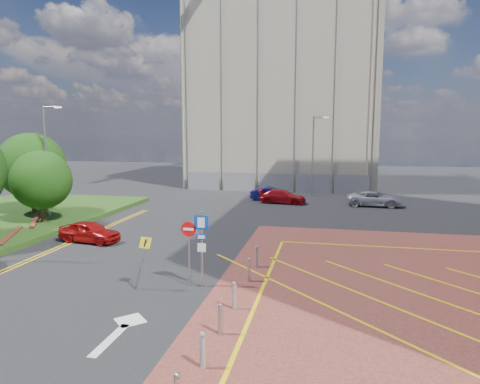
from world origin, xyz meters
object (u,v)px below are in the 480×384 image
(lamp_left_far, at_px, (47,157))
(lamp_back, at_px, (314,153))
(car_silver_back, at_px, (374,199))
(car_blue_back, at_px, (271,194))
(warning_sign, at_px, (143,256))
(car_red_back, at_px, (282,197))
(tree_d, at_px, (32,166))
(tree_c, at_px, (41,180))
(sign_cluster, at_px, (197,241))
(car_red_left, at_px, (90,232))

(lamp_left_far, xyz_separation_m, lamp_back, (18.50, 16.00, -0.30))
(car_silver_back, bearing_deg, car_blue_back, 84.99)
(warning_sign, xyz_separation_m, car_red_back, (3.30, 22.67, -0.81))
(tree_d, relative_size, car_red_back, 1.43)
(tree_c, relative_size, car_blue_back, 1.30)
(sign_cluster, bearing_deg, car_silver_back, 67.12)
(car_red_back, bearing_deg, warning_sign, 179.38)
(tree_c, bearing_deg, sign_cluster, -33.16)
(tree_c, bearing_deg, lamp_left_far, 114.71)
(lamp_left_far, distance_m, lamp_back, 24.46)
(lamp_back, bearing_deg, tree_d, -143.91)
(sign_cluster, height_order, warning_sign, sign_cluster)
(sign_cluster, bearing_deg, lamp_left_far, 143.18)
(tree_c, distance_m, lamp_left_far, 2.65)
(tree_d, height_order, sign_cluster, tree_d)
(car_silver_back, bearing_deg, lamp_left_far, 117.66)
(lamp_back, relative_size, warning_sign, 3.56)
(warning_sign, height_order, car_red_back, warning_sign)
(tree_c, xyz_separation_m, car_red_left, (5.41, -3.26, -2.57))
(tree_d, relative_size, warning_sign, 2.70)
(tree_d, distance_m, sign_cluster, 20.74)
(sign_cluster, relative_size, car_silver_back, 0.69)
(tree_c, bearing_deg, tree_d, 135.00)
(warning_sign, xyz_separation_m, car_blue_back, (2.03, 24.09, -0.81))
(sign_cluster, distance_m, car_red_back, 21.93)
(lamp_left_far, bearing_deg, tree_c, -65.29)
(tree_c, bearing_deg, car_silver_back, 29.26)
(tree_c, relative_size, car_silver_back, 1.06)
(lamp_back, bearing_deg, lamp_left_far, -139.14)
(tree_c, relative_size, sign_cluster, 1.53)
(car_red_back, relative_size, car_silver_back, 0.91)
(lamp_left_far, height_order, car_silver_back, lamp_left_far)
(warning_sign, relative_size, car_blue_back, 0.60)
(tree_d, bearing_deg, warning_sign, -41.03)
(tree_d, height_order, car_silver_back, tree_d)
(tree_c, bearing_deg, lamp_back, 45.68)
(car_red_back, distance_m, car_silver_back, 8.00)
(lamp_left_far, relative_size, car_red_back, 1.88)
(car_red_back, bearing_deg, car_blue_back, 49.55)
(car_red_left, bearing_deg, tree_c, 66.40)
(tree_d, distance_m, car_silver_back, 28.06)
(lamp_left_far, bearing_deg, car_silver_back, 24.48)
(tree_d, distance_m, car_red_back, 20.81)
(car_blue_back, relative_size, car_red_back, 0.89)
(warning_sign, relative_size, car_silver_back, 0.48)
(lamp_left_far, distance_m, warning_sign, 17.64)
(tree_d, distance_m, warning_sign, 19.71)
(car_blue_back, bearing_deg, warning_sign, 175.03)
(lamp_left_far, bearing_deg, lamp_back, 40.86)
(warning_sign, height_order, car_silver_back, warning_sign)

